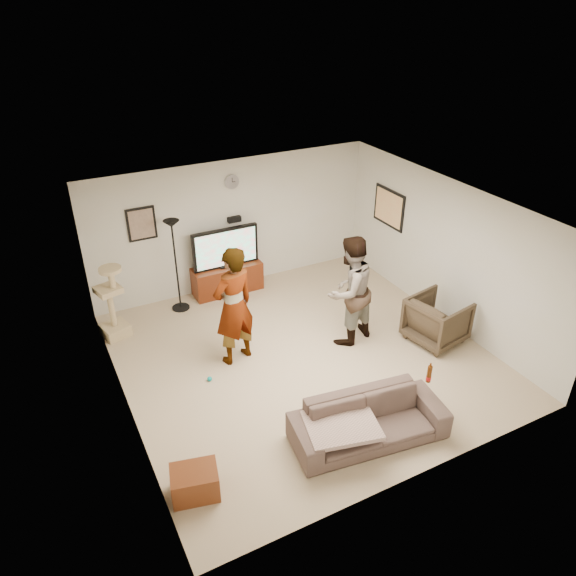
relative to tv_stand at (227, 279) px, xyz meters
name	(u,v)px	position (x,y,z in m)	size (l,w,h in m)	color
floor	(303,356)	(0.28, -2.50, -0.29)	(5.50, 5.50, 0.02)	tan
ceiling	(305,209)	(0.28, -2.50, 2.23)	(5.50, 5.50, 0.02)	white
wall_back	(233,225)	(0.28, 0.25, 0.97)	(5.50, 0.04, 2.50)	beige
wall_front	(424,398)	(0.28, -5.25, 0.97)	(5.50, 0.04, 2.50)	beige
wall_left	(117,337)	(-2.47, -2.50, 0.97)	(0.04, 5.50, 2.50)	beige
wall_right	(445,252)	(3.03, -2.50, 0.97)	(0.04, 5.50, 2.50)	beige
wall_clock	(232,182)	(0.28, 0.22, 1.82)	(0.26, 0.26, 0.04)	white
wall_speaker	(234,219)	(0.28, 0.19, 1.10)	(0.25, 0.10, 0.10)	black
picture_back	(142,224)	(-1.42, 0.23, 1.32)	(0.42, 0.03, 0.52)	#826C5E
picture_right	(389,208)	(3.01, -0.90, 1.22)	(0.03, 0.78, 0.62)	#FCB37C
tv_stand	(227,279)	(0.00, 0.00, 0.00)	(1.33, 0.45, 0.55)	#491B0B
console_box	(236,299)	(0.00, -0.40, -0.24)	(0.40, 0.30, 0.07)	#A9A8B5
tv	(225,248)	(0.00, 0.00, 0.66)	(1.28, 0.08, 0.76)	black
tv_screen	(226,249)	(0.00, -0.04, 0.66)	(1.17, 0.01, 0.67)	#39D8A2
floor_lamp	(176,266)	(-1.01, -0.18, 0.59)	(0.32, 0.32, 1.73)	black
cat_tree	(110,302)	(-2.25, -0.52, 0.37)	(0.41, 0.41, 1.30)	tan
person_left	(234,306)	(-0.68, -2.07, 0.70)	(0.71, 0.47, 1.95)	#B4B4B4
person_right	(349,291)	(1.16, -2.42, 0.65)	(0.91, 0.71, 1.86)	#3F5584
sofa	(369,421)	(0.18, -4.46, 0.02)	(2.02, 0.79, 0.59)	#4C3B37
throw_blanket	(342,425)	(-0.24, -4.46, 0.12)	(0.90, 0.70, 0.06)	#BC9A91
beer_bottle	(429,374)	(1.11, -4.46, 0.44)	(0.06, 0.06, 0.25)	#4F2408
armchair	(437,320)	(2.46, -3.12, 0.11)	(0.84, 0.86, 0.78)	#372C1F
side_table	(195,483)	(-2.12, -4.28, -0.10)	(0.54, 0.41, 0.36)	#5B2A13
toy_ball	(210,379)	(-1.26, -2.40, -0.24)	(0.07, 0.07, 0.07)	#09959E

